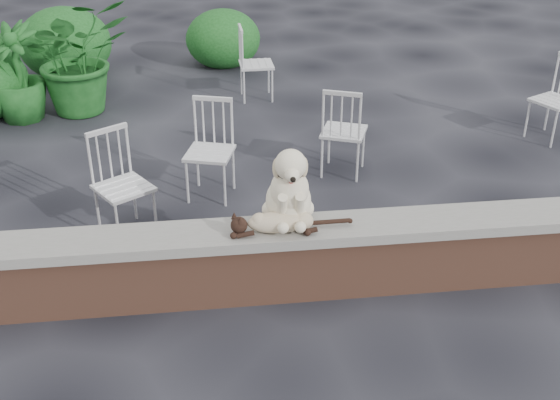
{
  "coord_description": "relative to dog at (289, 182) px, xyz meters",
  "views": [
    {
      "loc": [
        -0.99,
        -4.33,
        3.19
      ],
      "look_at": [
        -0.43,
        0.2,
        0.7
      ],
      "focal_mm": 44.65,
      "sensor_mm": 36.0,
      "label": 1
    }
  ],
  "objects": [
    {
      "name": "chair_b",
      "position": [
        -0.54,
        1.55,
        -0.43
      ],
      "size": [
        0.7,
        0.7,
        0.94
      ],
      "primitive_type": null,
      "rotation": [
        0.0,
        0.0,
        -0.29
      ],
      "color": "silver",
      "rests_on": "ground"
    },
    {
      "name": "chair_e",
      "position": [
        0.14,
        4.17,
        -0.43
      ],
      "size": [
        0.57,
        0.57,
        0.94
      ],
      "primitive_type": null,
      "rotation": [
        0.0,
        0.0,
        1.59
      ],
      "color": "silver",
      "rests_on": "ground"
    },
    {
      "name": "dog",
      "position": [
        0.0,
        0.0,
        0.0
      ],
      "size": [
        0.44,
        0.57,
        0.64
      ],
      "primitive_type": null,
      "rotation": [
        0.0,
        0.0,
        -0.04
      ],
      "color": "beige",
      "rests_on": "capstone"
    },
    {
      "name": "chair_d",
      "position": [
        3.32,
        2.46,
        -0.43
      ],
      "size": [
        0.75,
        0.75,
        0.94
      ],
      "primitive_type": null,
      "rotation": [
        0.0,
        0.0,
        -1.1
      ],
      "color": "silver",
      "rests_on": "ground"
    },
    {
      "name": "potted_plant_b",
      "position": [
        -2.73,
        3.79,
        -0.32
      ],
      "size": [
        0.88,
        0.88,
        1.16
      ],
      "primitive_type": "imported",
      "rotation": [
        0.0,
        0.0,
        -0.5
      ],
      "color": "#144718",
      "rests_on": "ground"
    },
    {
      "name": "cat",
      "position": [
        -0.08,
        -0.15,
        -0.23
      ],
      "size": [
        1.07,
        0.29,
        0.18
      ],
      "primitive_type": null,
      "rotation": [
        0.0,
        0.0,
        -0.04
      ],
      "color": "tan",
      "rests_on": "capstone"
    },
    {
      "name": "chair_c",
      "position": [
        0.82,
        1.89,
        -0.43
      ],
      "size": [
        0.73,
        0.73,
        0.94
      ],
      "primitive_type": null,
      "rotation": [
        0.0,
        0.0,
        2.76
      ],
      "color": "silver",
      "rests_on": "ground"
    },
    {
      "name": "shrubbery",
      "position": [
        -2.18,
        4.97,
        -0.47
      ],
      "size": [
        4.22,
        2.73,
        1.01
      ],
      "color": "#144718",
      "rests_on": "ground"
    },
    {
      "name": "capstone",
      "position": [
        0.38,
        -0.1,
        -0.36
      ],
      "size": [
        6.2,
        0.4,
        0.08
      ],
      "primitive_type": "cube",
      "color": "slate",
      "rests_on": "brick_wall"
    },
    {
      "name": "ground",
      "position": [
        0.38,
        -0.1,
        -0.9
      ],
      "size": [
        60.0,
        60.0,
        0.0
      ],
      "primitive_type": "plane",
      "color": "black",
      "rests_on": "ground"
    },
    {
      "name": "potted_plant_a",
      "position": [
        -2.04,
        4.01,
        -0.2
      ],
      "size": [
        1.61,
        1.54,
        1.4
      ],
      "primitive_type": "imported",
      "rotation": [
        0.0,
        0.0,
        0.47
      ],
      "color": "#144718",
      "rests_on": "ground"
    },
    {
      "name": "chair_a",
      "position": [
        -1.29,
        0.93,
        -0.43
      ],
      "size": [
        0.77,
        0.77,
        0.94
      ],
      "primitive_type": null,
      "rotation": [
        0.0,
        0.0,
        0.57
      ],
      "color": "silver",
      "rests_on": "ground"
    },
    {
      "name": "brick_wall",
      "position": [
        0.38,
        -0.1,
        -0.65
      ],
      "size": [
        6.0,
        0.3,
        0.5
      ],
      "primitive_type": "cube",
      "color": "brown",
      "rests_on": "ground"
    }
  ]
}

